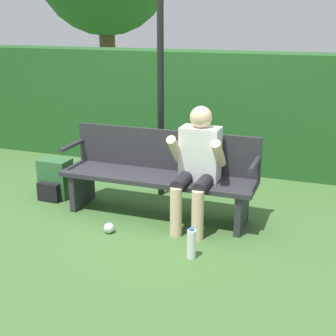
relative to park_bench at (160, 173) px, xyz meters
The scene contains 8 objects.
ground_plane 0.44m from the park_bench, 90.00° to the right, with size 40.00×40.00×0.00m, color #426B33.
hedge_back 1.79m from the park_bench, 90.00° to the left, with size 12.00×0.54×1.51m.
park_bench is the anchor object (origin of this frame).
person_seated 0.48m from the park_bench, 15.70° to the right, with size 0.51×0.57×1.14m.
backpack 1.28m from the park_bench, behind, with size 0.33×0.31×0.43m.
water_bottle 1.03m from the park_bench, 53.54° to the right, with size 0.08×0.08×0.27m.
signpost 1.34m from the park_bench, 109.63° to the left, with size 0.42×0.09×2.90m.
litter_crumple 0.76m from the park_bench, 115.64° to the right, with size 0.10×0.10×0.10m.
Camera 1 is at (1.59, -4.08, 1.93)m, focal length 50.00 mm.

